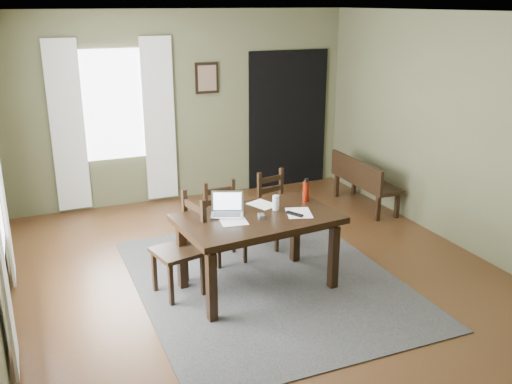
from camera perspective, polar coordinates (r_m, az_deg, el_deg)
name	(u,v)px	position (r m, az deg, el deg)	size (l,w,h in m)	color
ground	(267,282)	(6.06, 1.11, -8.99)	(5.00, 6.00, 0.01)	#492C16
room_shell	(268,111)	(5.46, 1.22, 8.08)	(5.02, 6.02, 2.71)	brown
rug	(267,281)	(6.05, 1.11, -8.89)	(2.60, 3.20, 0.01)	#373737
dining_table	(258,225)	(5.64, 0.19, -3.33)	(1.64, 1.08, 0.78)	black
chair_end	(182,247)	(5.69, -7.37, -5.49)	(0.53, 0.53, 1.00)	black
chair_back_left	(224,223)	(6.38, -3.18, -3.15)	(0.41, 0.41, 0.89)	black
chair_back_right	(277,210)	(6.79, 2.08, -1.79)	(0.47, 0.47, 0.88)	black
bench	(363,179)	(8.15, 10.60, 1.32)	(0.40, 1.26, 0.71)	black
laptop	(227,209)	(5.65, -2.89, -1.67)	(0.39, 0.35, 0.22)	#B7B7BC
computer_mouse	(261,216)	(5.56, 0.54, -2.42)	(0.06, 0.10, 0.03)	#3F3F42
tv_remote	(294,214)	(5.64, 3.85, -2.22)	(0.05, 0.19, 0.02)	black
drinking_glass	(276,203)	(5.75, 2.00, -1.08)	(0.07, 0.07, 0.15)	silver
water_bottle	(306,191)	(6.01, 5.03, 0.13)	(0.09, 0.09, 0.25)	#97200B
paper_a	(233,220)	(5.51, -2.35, -2.80)	(0.25, 0.32, 0.00)	white
paper_b	(299,213)	(5.70, 4.30, -2.09)	(0.24, 0.31, 0.00)	white
paper_c	(263,204)	(5.92, 0.66, -1.25)	(0.22, 0.28, 0.00)	white
window_back	(113,105)	(8.08, -14.12, 8.42)	(1.00, 0.01, 1.50)	white
curtain_back_left	(68,127)	(8.03, -18.33, 6.16)	(0.44, 0.03, 2.30)	silver
curtain_back_right	(159,120)	(8.21, -9.66, 7.09)	(0.44, 0.03, 2.30)	silver
framed_picture	(207,78)	(8.34, -4.93, 11.29)	(0.34, 0.03, 0.44)	black
doorway_back	(288,119)	(8.93, 3.21, 7.26)	(1.30, 0.03, 2.10)	black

